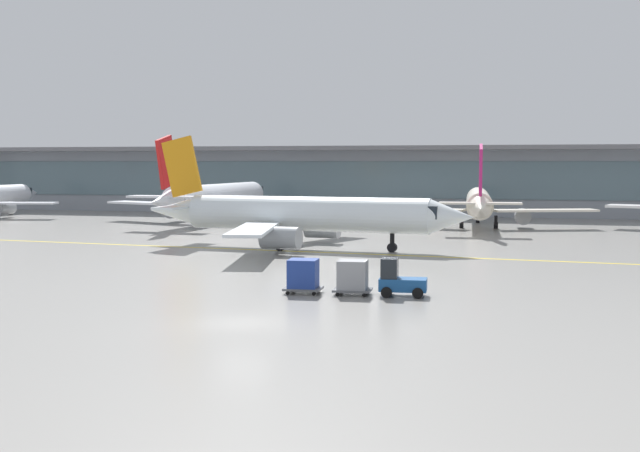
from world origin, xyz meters
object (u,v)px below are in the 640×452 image
at_px(gate_airplane_2, 479,203).
at_px(cargo_dolly_trailing, 303,275).
at_px(taxiing_regional_jet, 304,215).
at_px(cargo_dolly_lead, 353,276).
at_px(baggage_tug, 399,280).
at_px(gate_airplane_1, 216,198).

xyz_separation_m(gate_airplane_2, cargo_dolly_trailing, (-6.49, -49.80, -1.72)).
relative_size(taxiing_regional_jet, cargo_dolly_lead, 13.26).
height_order(gate_airplane_2, cargo_dolly_trailing, gate_airplane_2).
xyz_separation_m(baggage_tug, cargo_dolly_lead, (-2.58, -0.20, 0.16)).
bearing_deg(cargo_dolly_lead, cargo_dolly_trailing, -180.00).
bearing_deg(cargo_dolly_trailing, baggage_tug, -0.00).
relative_size(taxiing_regional_jet, baggage_tug, 10.89).
xyz_separation_m(gate_airplane_1, cargo_dolly_trailing, (24.85, -48.90, -2.04)).
relative_size(baggage_tug, cargo_dolly_trailing, 1.22).
xyz_separation_m(gate_airplane_2, cargo_dolly_lead, (-3.69, -49.58, -1.72)).
height_order(taxiing_regional_jet, baggage_tug, taxiing_regional_jet).
distance_m(gate_airplane_1, baggage_tug, 57.18).
xyz_separation_m(taxiing_regional_jet, baggage_tug, (11.82, -22.41, -2.03)).
distance_m(gate_airplane_1, cargo_dolly_trailing, 54.89).
distance_m(gate_airplane_1, taxiing_regional_jet, 31.92).
bearing_deg(cargo_dolly_lead, gate_airplane_1, 115.10).
height_order(cargo_dolly_lead, cargo_dolly_trailing, same).
xyz_separation_m(gate_airplane_1, baggage_tug, (30.24, -48.48, -2.20)).
relative_size(gate_airplane_1, taxiing_regional_jet, 1.06).
xyz_separation_m(gate_airplane_2, taxiing_regional_jet, (-12.92, -26.96, 0.15)).
distance_m(gate_airplane_2, taxiing_regional_jet, 29.90).
bearing_deg(baggage_tug, gate_airplane_2, 84.22).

